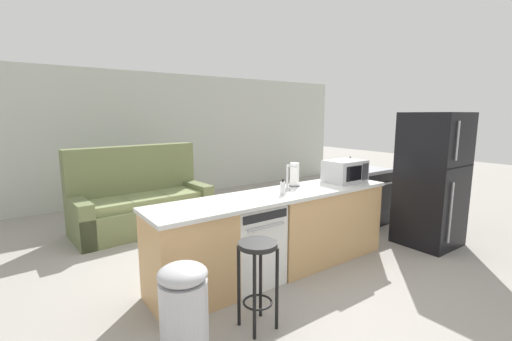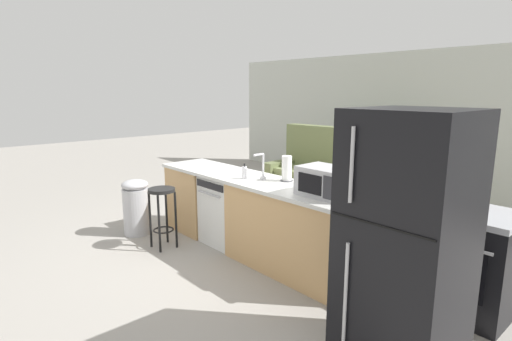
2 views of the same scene
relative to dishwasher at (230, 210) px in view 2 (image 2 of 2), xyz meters
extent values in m
plane|color=gray|center=(0.25, 0.00, -0.42)|extent=(24.00, 24.00, 0.00)
cube|color=beige|center=(0.55, 4.20, 0.88)|extent=(10.00, 0.06, 2.60)
cube|color=tan|center=(-0.68, 0.00, 0.01)|extent=(0.75, 0.62, 0.86)
cube|color=tan|center=(1.08, 0.00, 0.01)|extent=(1.55, 0.62, 0.86)
cube|color=silver|center=(0.40, 0.00, 0.46)|extent=(2.94, 0.66, 0.04)
cube|color=brown|center=(0.40, 0.00, -0.38)|extent=(2.86, 0.56, 0.08)
cube|color=white|center=(0.00, 0.00, 0.00)|extent=(0.58, 0.58, 0.84)
cube|color=black|center=(0.00, -0.30, 0.36)|extent=(0.52, 0.01, 0.08)
cylinder|color=#B2B2B7|center=(0.00, -0.31, 0.26)|extent=(0.44, 0.02, 0.02)
cube|color=black|center=(2.60, 0.55, 0.00)|extent=(0.76, 0.64, 0.85)
cube|color=black|center=(2.60, 0.22, 0.05)|extent=(0.53, 0.01, 0.43)
cylinder|color=silver|center=(2.60, 0.20, 0.28)|extent=(0.61, 0.03, 0.03)
cube|color=#A8AAB2|center=(2.60, 0.55, 0.45)|extent=(0.76, 0.64, 0.05)
torus|color=black|center=(2.43, 0.42, 0.47)|extent=(0.16, 0.16, 0.01)
torus|color=black|center=(2.77, 0.42, 0.47)|extent=(0.16, 0.16, 0.01)
torus|color=black|center=(2.43, 0.68, 0.47)|extent=(0.16, 0.16, 0.01)
torus|color=black|center=(2.77, 0.68, 0.47)|extent=(0.16, 0.16, 0.01)
cube|color=black|center=(2.60, -0.55, 0.47)|extent=(0.72, 0.70, 1.78)
cylinder|color=#B2B2B7|center=(2.40, -0.92, 1.02)|extent=(0.02, 0.02, 0.47)
cylinder|color=#B2B2B7|center=(2.40, -0.92, 0.13)|extent=(0.02, 0.02, 0.77)
cube|color=black|center=(2.60, -0.90, 0.68)|extent=(0.68, 0.01, 0.01)
cube|color=#B7B7BC|center=(1.49, 0.00, 0.62)|extent=(0.50, 0.36, 0.28)
cube|color=black|center=(1.45, -0.18, 0.62)|extent=(0.27, 0.01, 0.18)
cube|color=#2D2D33|center=(1.66, -0.18, 0.62)|extent=(0.11, 0.01, 0.21)
cylinder|color=silver|center=(0.57, 0.05, 0.49)|extent=(0.07, 0.07, 0.03)
cylinder|color=silver|center=(0.57, 0.05, 0.64)|extent=(0.02, 0.02, 0.26)
cylinder|color=silver|center=(0.57, -0.02, 0.77)|extent=(0.02, 0.14, 0.02)
cylinder|color=#4C4C51|center=(0.80, 0.19, 0.49)|extent=(0.14, 0.14, 0.01)
cylinder|color=white|center=(0.80, 0.19, 0.63)|extent=(0.11, 0.11, 0.27)
cylinder|color=silver|center=(0.39, -0.08, 0.55)|extent=(0.06, 0.06, 0.14)
cylinder|color=black|center=(0.39, -0.08, 0.64)|extent=(0.02, 0.02, 0.04)
sphere|color=red|center=(2.43, 0.68, 0.56)|extent=(0.17, 0.17, 0.17)
sphere|color=black|center=(2.43, 0.68, 0.66)|extent=(0.03, 0.03, 0.03)
cone|color=red|center=(2.51, 0.68, 0.58)|extent=(0.08, 0.04, 0.06)
cylinder|color=black|center=(-0.40, -0.71, 0.30)|extent=(0.32, 0.32, 0.04)
cylinder|color=black|center=(-0.51, -0.82, -0.07)|extent=(0.03, 0.03, 0.70)
cylinder|color=black|center=(-0.29, -0.82, -0.07)|extent=(0.03, 0.03, 0.70)
cylinder|color=black|center=(-0.51, -0.60, -0.07)|extent=(0.03, 0.03, 0.70)
cylinder|color=black|center=(-0.29, -0.60, -0.07)|extent=(0.03, 0.03, 0.70)
torus|color=black|center=(-0.40, -0.71, -0.20)|extent=(0.25, 0.25, 0.02)
cylinder|color=#B7B7BC|center=(-1.06, -0.74, -0.11)|extent=(0.34, 0.34, 0.62)
ellipsoid|color=#B7B7BC|center=(-1.06, -0.74, 0.25)|extent=(0.35, 0.35, 0.14)
cube|color=#667047|center=(-0.37, 2.30, -0.21)|extent=(2.06, 1.04, 0.42)
cube|color=#667047|center=(-0.39, 2.63, 0.21)|extent=(2.01, 0.38, 1.27)
cube|color=#667047|center=(-1.27, 2.24, -0.11)|extent=(0.26, 0.91, 0.62)
cube|color=#667047|center=(0.53, 2.37, -0.11)|extent=(0.26, 0.91, 0.62)
cube|color=#7D8959|center=(-0.91, 2.21, 0.06)|extent=(0.60, 0.67, 0.12)
cube|color=#7D8959|center=(-0.37, 2.25, 0.06)|extent=(0.60, 0.67, 0.12)
cube|color=#7D8959|center=(0.18, 2.29, 0.06)|extent=(0.60, 0.67, 0.12)
camera|label=1|loc=(-1.93, -2.82, 1.33)|focal=24.00mm
camera|label=2|loc=(3.79, -2.95, 1.47)|focal=28.00mm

